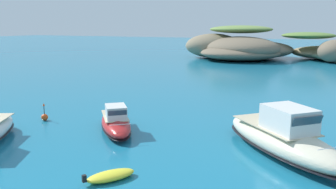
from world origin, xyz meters
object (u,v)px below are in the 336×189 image
(motorboat_red, at_px, (116,122))
(channel_buoy, at_px, (45,117))
(islet_large, at_px, (239,48))
(motorboat_cream, at_px, (282,138))
(dinghy_tender, at_px, (111,176))
(islet_small, at_px, (329,51))

(motorboat_red, distance_m, channel_buoy, 7.08)
(islet_large, height_order, channel_buoy, islet_large)
(motorboat_cream, bearing_deg, islet_large, 105.68)
(motorboat_cream, relative_size, channel_buoy, 6.59)
(channel_buoy, bearing_deg, motorboat_red, 0.15)
(motorboat_red, xyz_separation_m, channel_buoy, (-7.07, -0.02, -0.35))
(motorboat_cream, height_order, channel_buoy, motorboat_cream)
(motorboat_cream, height_order, motorboat_red, motorboat_cream)
(motorboat_cream, xyz_separation_m, channel_buoy, (-19.04, -0.31, -0.71))
(islet_large, distance_m, channel_buoy, 61.38)
(dinghy_tender, bearing_deg, motorboat_cream, 44.54)
(motorboat_red, relative_size, channel_buoy, 4.51)
(motorboat_cream, height_order, dinghy_tender, motorboat_cream)
(motorboat_red, bearing_deg, channel_buoy, -179.85)
(motorboat_cream, bearing_deg, islet_small, 87.71)
(islet_large, bearing_deg, dinghy_tender, -82.09)
(motorboat_cream, relative_size, motorboat_red, 1.46)
(islet_large, relative_size, islet_small, 1.31)
(dinghy_tender, height_order, channel_buoy, channel_buoy)
(islet_small, distance_m, channel_buoy, 69.13)
(islet_small, distance_m, dinghy_tender, 73.55)
(islet_large, xyz_separation_m, dinghy_tender, (9.51, -68.49, -2.26))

